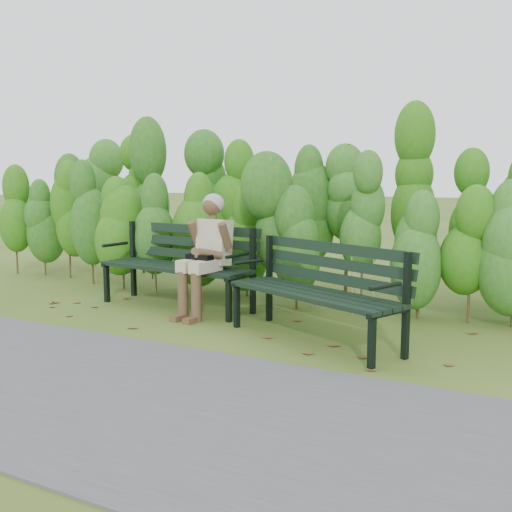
% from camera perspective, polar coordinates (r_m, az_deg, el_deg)
% --- Properties ---
extents(ground, '(80.00, 80.00, 0.00)m').
position_cam_1_polar(ground, '(6.60, -1.45, -6.83)').
color(ground, '#435C1A').
extents(footpath, '(60.00, 2.50, 0.01)m').
position_cam_1_polar(footpath, '(4.90, -14.65, -12.26)').
color(footpath, '#474749').
rests_on(footpath, ground).
extents(hedge_band, '(11.04, 1.67, 2.42)m').
position_cam_1_polar(hedge_band, '(8.07, 5.12, 4.85)').
color(hedge_band, '#47381E').
rests_on(hedge_band, ground).
extents(leaf_litter, '(5.48, 2.27, 0.01)m').
position_cam_1_polar(leaf_litter, '(6.05, 5.98, -8.20)').
color(leaf_litter, brown).
rests_on(leaf_litter, ground).
extents(bench_left, '(2.12, 0.84, 1.03)m').
position_cam_1_polar(bench_left, '(7.61, -7.09, -0.26)').
color(bench_left, black).
rests_on(bench_left, ground).
extents(bench_right, '(2.06, 1.33, 0.98)m').
position_cam_1_polar(bench_right, '(6.03, 6.19, -2.63)').
color(bench_right, black).
rests_on(bench_right, ground).
extents(seated_woman, '(0.57, 0.83, 1.44)m').
position_cam_1_polar(seated_woman, '(7.07, -4.72, 0.90)').
color(seated_woman, '#B8AE90').
rests_on(seated_woman, ground).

